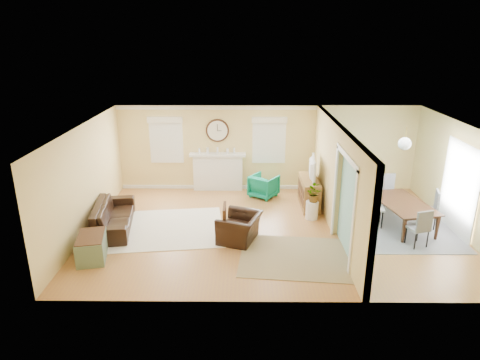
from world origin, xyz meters
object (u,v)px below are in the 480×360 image
sofa (113,216)px  dining_table (403,214)px  green_chair (264,186)px  credenza (309,192)px  eames_chair (240,228)px

sofa → dining_table: size_ratio=1.19×
green_chair → dining_table: 3.96m
credenza → eames_chair: bearing=-131.9°
sofa → eames_chair: bearing=-110.7°
sofa → credenza: (5.06, 1.48, 0.08)m
eames_chair → credenza: credenza is taller
eames_chair → green_chair: bearing=-174.5°
eames_chair → green_chair: 2.93m
sofa → eames_chair: (3.15, -0.65, 0.00)m
credenza → dining_table: bearing=-31.6°
sofa → green_chair: bearing=-69.2°
green_chair → credenza: credenza is taller
sofa → credenza: size_ratio=1.60×
green_chair → credenza: size_ratio=0.54×
credenza → green_chair: bearing=149.9°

